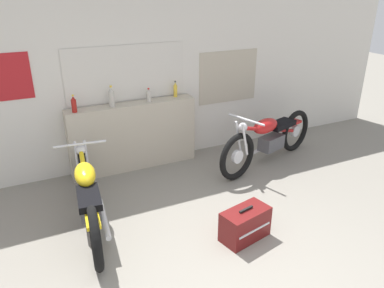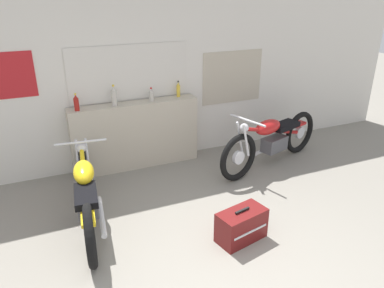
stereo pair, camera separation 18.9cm
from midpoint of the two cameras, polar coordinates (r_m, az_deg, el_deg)
name	(u,v)px [view 1 (the left image)]	position (r m, az deg, el deg)	size (l,w,h in m)	color
wall_back	(126,77)	(5.71, -11.00, 10.04)	(10.00, 0.07, 2.80)	silver
sill_counter	(134,136)	(5.81, -9.80, 1.21)	(1.94, 0.28, 1.04)	#B7AD99
bottle_leftmost	(74,105)	(5.41, -18.52, 5.72)	(0.07, 0.07, 0.25)	maroon
bottle_left_center	(112,97)	(5.51, -13.12, 6.93)	(0.08, 0.08, 0.31)	#B7B2A8
bottle_center	(149,96)	(5.67, -7.56, 7.32)	(0.07, 0.07, 0.21)	#B7B2A8
bottle_right_center	(175,90)	(5.87, -3.48, 8.24)	(0.06, 0.06, 0.25)	gold
motorcycle_red	(269,138)	(5.97, 10.75, 0.88)	(2.14, 0.87, 0.91)	black
motorcycle_yellow	(88,196)	(4.56, -16.69, -7.58)	(0.64, 2.12, 0.84)	black
hard_case_darkred	(245,224)	(4.33, 6.83, -12.04)	(0.61, 0.40, 0.39)	maroon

